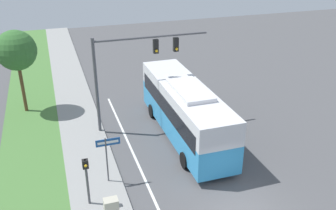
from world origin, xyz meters
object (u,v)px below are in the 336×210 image
at_px(pedestrian_signal, 86,174).
at_px(signal_gantry, 132,62).
at_px(street_sign, 107,152).
at_px(bus, 185,108).

bearing_deg(pedestrian_signal, signal_gantry, 61.05).
distance_m(pedestrian_signal, street_sign, 1.95).
height_order(pedestrian_signal, street_sign, street_sign).
distance_m(bus, pedestrian_signal, 8.30).
xyz_separation_m(signal_gantry, street_sign, (-2.70, -5.64, -2.74)).
distance_m(signal_gantry, pedestrian_signal, 8.63).
relative_size(bus, signal_gantry, 1.44).
bearing_deg(signal_gantry, pedestrian_signal, -118.95).
distance_m(bus, street_sign, 6.43).
height_order(bus, signal_gantry, signal_gantry).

